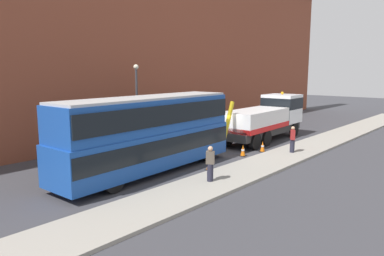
{
  "coord_description": "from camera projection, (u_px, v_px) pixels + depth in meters",
  "views": [
    {
      "loc": [
        -18.73,
        -14.32,
        5.36
      ],
      "look_at": [
        -2.96,
        -0.37,
        2.0
      ],
      "focal_mm": 33.43,
      "sensor_mm": 36.0,
      "label": 1
    }
  ],
  "objects": [
    {
      "name": "ground_plane",
      "position": [
        217.0,
        151.0,
        24.07
      ],
      "size": [
        120.0,
        120.0,
        0.0
      ],
      "primitive_type": "plane",
      "color": "#38383D"
    },
    {
      "name": "near_kerb",
      "position": [
        273.0,
        161.0,
        21.32
      ],
      "size": [
        60.0,
        2.8,
        0.15
      ],
      "primitive_type": "cube",
      "color": "gray",
      "rests_on": "ground_plane"
    },
    {
      "name": "building_facade",
      "position": [
        140.0,
        36.0,
        27.78
      ],
      "size": [
        60.0,
        1.5,
        16.0
      ],
      "color": "brown",
      "rests_on": "ground_plane"
    },
    {
      "name": "recovery_tow_truck",
      "position": [
        266.0,
        118.0,
        27.9
      ],
      "size": [
        10.2,
        3.08,
        3.67
      ],
      "rotation": [
        0.0,
        0.0,
        0.05
      ],
      "color": "#2D2D2D",
      "rests_on": "ground_plane"
    },
    {
      "name": "double_decker_bus",
      "position": [
        149.0,
        131.0,
        18.76
      ],
      "size": [
        11.14,
        3.09,
        4.06
      ],
      "rotation": [
        0.0,
        0.0,
        0.05
      ],
      "color": "#19479E",
      "rests_on": "ground_plane"
    },
    {
      "name": "pedestrian_onlooker",
      "position": [
        210.0,
        164.0,
        16.98
      ],
      "size": [
        0.43,
        0.48,
        1.71
      ],
      "rotation": [
        0.0,
        0.0,
        0.56
      ],
      "color": "#232333",
      "rests_on": "near_kerb"
    },
    {
      "name": "pedestrian_bystander",
      "position": [
        293.0,
        140.0,
        23.03
      ],
      "size": [
        0.48,
        0.44,
        1.71
      ],
      "rotation": [
        0.0,
        0.0,
        2.15
      ],
      "color": "#232333",
      "rests_on": "near_kerb"
    },
    {
      "name": "traffic_cone_near_bus",
      "position": [
        209.0,
        164.0,
        19.5
      ],
      "size": [
        0.36,
        0.36,
        0.72
      ],
      "color": "orange",
      "rests_on": "ground_plane"
    },
    {
      "name": "traffic_cone_midway",
      "position": [
        243.0,
        151.0,
        22.72
      ],
      "size": [
        0.36,
        0.36,
        0.72
      ],
      "color": "orange",
      "rests_on": "ground_plane"
    },
    {
      "name": "traffic_cone_near_truck",
      "position": [
        263.0,
        147.0,
        23.93
      ],
      "size": [
        0.36,
        0.36,
        0.72
      ],
      "color": "orange",
      "rests_on": "ground_plane"
    },
    {
      "name": "street_lamp",
      "position": [
        137.0,
        98.0,
        25.33
      ],
      "size": [
        0.36,
        0.36,
        5.83
      ],
      "color": "#38383D",
      "rests_on": "ground_plane"
    }
  ]
}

